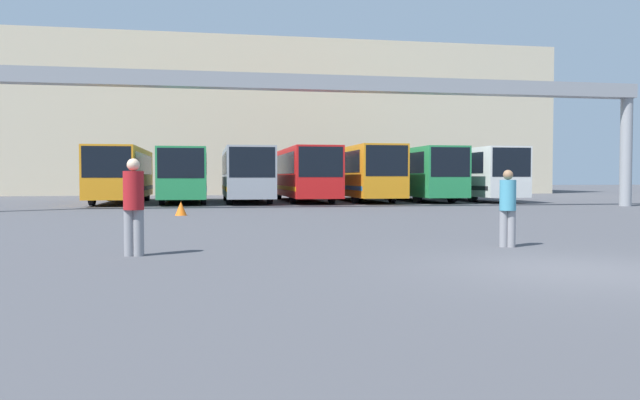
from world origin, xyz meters
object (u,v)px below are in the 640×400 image
traffic_cone (181,208)px  pedestrian_near_right (508,206)px  bus_slot_2 (246,172)px  bus_slot_3 (303,172)px  bus_slot_1 (185,172)px  bus_slot_0 (122,172)px  bus_slot_4 (360,171)px  bus_slot_6 (466,171)px  pedestrian_far_center (134,204)px  bus_slot_5 (418,171)px

traffic_cone → pedestrian_near_right: bearing=-59.5°
bus_slot_2 → bus_slot_3: 3.69m
bus_slot_1 → bus_slot_2: bus_slot_2 is taller
bus_slot_1 → traffic_cone: (0.29, -12.49, -1.50)m
pedestrian_near_right → bus_slot_2: bearing=123.5°
bus_slot_0 → traffic_cone: bus_slot_0 is taller
bus_slot_4 → traffic_cone: bus_slot_4 is taller
bus_slot_6 → pedestrian_far_center: bearing=-124.6°
bus_slot_1 → pedestrian_far_center: (-0.07, -25.17, -0.79)m
bus_slot_1 → bus_slot_4: 10.82m
bus_slot_2 → bus_slot_6: 14.42m
pedestrian_near_right → bus_slot_5: bearing=99.3°
bus_slot_3 → bus_slot_6: bearing=0.3°
bus_slot_1 → pedestrian_far_center: bus_slot_1 is taller
bus_slot_1 → bus_slot_3: 7.25m
bus_slot_0 → bus_slot_3: bearing=3.4°
bus_slot_4 → bus_slot_5: size_ratio=1.14×
bus_slot_3 → bus_slot_5: (7.19, -0.82, 0.01)m
bus_slot_1 → bus_slot_2: size_ratio=0.99×
bus_slot_3 → bus_slot_5: 7.24m
bus_slot_3 → bus_slot_5: bus_slot_5 is taller
bus_slot_0 → bus_slot_5: size_ratio=1.04×
bus_slot_2 → bus_slot_6: size_ratio=0.86×
bus_slot_3 → bus_slot_4: 3.60m
bus_slot_0 → traffic_cone: (3.88, -12.78, -1.54)m
bus_slot_5 → traffic_cone: bus_slot_5 is taller
bus_slot_6 → pedestrian_far_center: size_ratio=6.69×
bus_slot_0 → bus_slot_6: size_ratio=0.89×
bus_slot_1 → bus_slot_2: 3.60m
bus_slot_1 → bus_slot_3: (7.19, 0.92, 0.07)m
bus_slot_6 → pedestrian_near_right: (-10.31, -25.99, -0.99)m
bus_slot_0 → bus_slot_6: bearing=1.8°
bus_slot_6 → pedestrian_far_center: (-18.06, -26.13, -0.88)m
bus_slot_4 → bus_slot_6: size_ratio=0.98×
bus_slot_3 → pedestrian_near_right: (0.48, -25.94, -0.97)m
bus_slot_2 → bus_slot_4: bus_slot_4 is taller
bus_slot_0 → bus_slot_5: 17.99m
bus_slot_1 → bus_slot_4: bus_slot_4 is taller
bus_slot_4 → pedestrian_near_right: (-3.12, -25.86, -1.03)m
bus_slot_0 → pedestrian_far_center: 25.71m
bus_slot_4 → pedestrian_near_right: 26.07m
bus_slot_1 → pedestrian_near_right: (7.67, -25.03, -0.90)m
bus_slot_3 → bus_slot_4: (3.60, -0.08, 0.06)m
bus_slot_2 → bus_slot_3: (3.60, 0.84, 0.03)m
pedestrian_near_right → pedestrian_far_center: bearing=-154.7°
bus_slot_1 → pedestrian_near_right: 26.19m
bus_slot_1 → pedestrian_far_center: size_ratio=5.66×
bus_slot_2 → bus_slot_3: size_ratio=0.87×
bus_slot_3 → traffic_cone: bus_slot_3 is taller
bus_slot_3 → pedestrian_near_right: bus_slot_3 is taller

